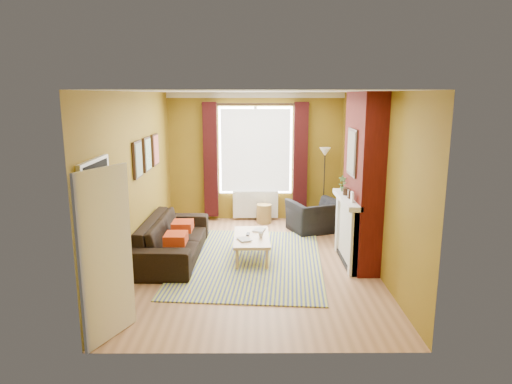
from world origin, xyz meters
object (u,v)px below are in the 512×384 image
at_px(armchair, 315,216).
at_px(floor_lamp, 325,164).
at_px(sofa, 173,238).
at_px(wicker_stool, 264,214).
at_px(coffee_table, 252,239).

height_order(armchair, floor_lamp, floor_lamp).
relative_size(sofa, wicker_stool, 5.55).
bearing_deg(floor_lamp, wicker_stool, 180.00).
height_order(sofa, armchair, sofa).
relative_size(coffee_table, floor_lamp, 0.73).
height_order(armchair, coffee_table, armchair).
bearing_deg(armchair, sofa, 8.44).
relative_size(sofa, coffee_table, 1.96).
relative_size(armchair, floor_lamp, 0.60).
xyz_separation_m(sofa, armchair, (2.64, 1.50, -0.02)).
height_order(coffee_table, floor_lamp, floor_lamp).
relative_size(coffee_table, wicker_stool, 2.83).
bearing_deg(sofa, floor_lamp, -52.01).
bearing_deg(sofa, armchair, -58.87).
distance_m(wicker_stool, floor_lamp, 1.69).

